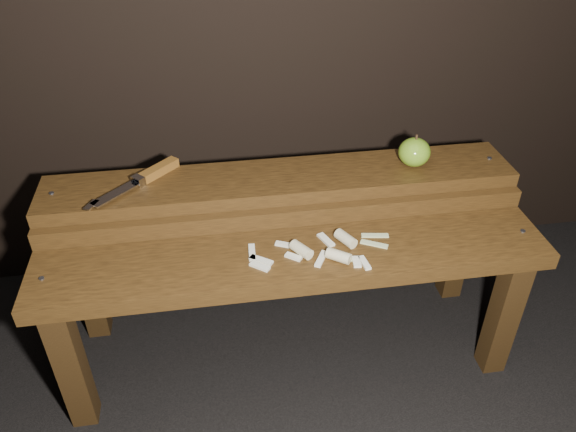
{
  "coord_description": "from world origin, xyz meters",
  "views": [
    {
      "loc": [
        -0.17,
        -1.04,
        1.23
      ],
      "look_at": [
        0.0,
        0.06,
        0.45
      ],
      "focal_mm": 35.0,
      "sensor_mm": 36.0,
      "label": 1
    }
  ],
  "objects": [
    {
      "name": "bench_front_tier",
      "position": [
        0.0,
        -0.06,
        0.35
      ],
      "size": [
        1.2,
        0.2,
        0.42
      ],
      "color": "black",
      "rests_on": "ground"
    },
    {
      "name": "apple",
      "position": [
        0.35,
        0.17,
        0.54
      ],
      "size": [
        0.08,
        0.08,
        0.09
      ],
      "color": "olive",
      "rests_on": "bench_rear_tier"
    },
    {
      "name": "bench_rear_tier",
      "position": [
        0.0,
        0.17,
        0.41
      ],
      "size": [
        1.2,
        0.21,
        0.5
      ],
      "color": "black",
      "rests_on": "ground"
    },
    {
      "name": "knife",
      "position": [
        -0.33,
        0.2,
        0.51
      ],
      "size": [
        0.22,
        0.21,
        0.02
      ],
      "color": "brown",
      "rests_on": "bench_rear_tier"
    },
    {
      "name": "apple_scraps",
      "position": [
        0.06,
        -0.06,
        0.43
      ],
      "size": [
        0.34,
        0.15,
        0.03
      ],
      "color": "beige",
      "rests_on": "bench_front_tier"
    },
    {
      "name": "ground",
      "position": [
        0.0,
        0.0,
        0.0
      ],
      "size": [
        60.0,
        60.0,
        0.0
      ],
      "primitive_type": "plane",
      "color": "black"
    }
  ]
}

